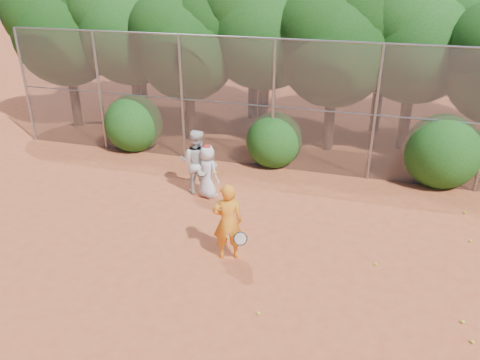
% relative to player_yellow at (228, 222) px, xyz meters
% --- Properties ---
extents(ground, '(80.00, 80.00, 0.00)m').
position_rel_player_yellow_xyz_m(ground, '(0.77, -0.80, -0.89)').
color(ground, '#AA4926').
rests_on(ground, ground).
extents(fence_back, '(20.05, 0.09, 4.03)m').
position_rel_player_yellow_xyz_m(fence_back, '(0.65, 5.20, 1.16)').
color(fence_back, gray).
rests_on(fence_back, ground).
extents(tree_0, '(4.38, 3.81, 6.00)m').
position_rel_player_yellow_xyz_m(tree_0, '(-8.68, 7.24, 3.04)').
color(tree_0, black).
rests_on(tree_0, ground).
extents(tree_1, '(4.64, 4.03, 6.35)m').
position_rel_player_yellow_xyz_m(tree_1, '(-6.18, 7.74, 3.27)').
color(tree_1, black).
rests_on(tree_1, ground).
extents(tree_2, '(3.99, 3.47, 5.47)m').
position_rel_player_yellow_xyz_m(tree_2, '(-3.68, 7.04, 2.69)').
color(tree_2, black).
rests_on(tree_2, ground).
extents(tree_3, '(4.89, 4.26, 6.70)m').
position_rel_player_yellow_xyz_m(tree_3, '(-1.17, 8.05, 3.50)').
color(tree_3, black).
rests_on(tree_3, ground).
extents(tree_4, '(4.19, 3.64, 5.73)m').
position_rel_player_yellow_xyz_m(tree_4, '(1.32, 7.44, 2.87)').
color(tree_4, black).
rests_on(tree_4, ground).
extents(tree_5, '(4.51, 3.92, 6.17)m').
position_rel_player_yellow_xyz_m(tree_5, '(3.82, 8.24, 3.16)').
color(tree_5, black).
rests_on(tree_5, ground).
extents(tree_9, '(4.83, 4.20, 6.62)m').
position_rel_player_yellow_xyz_m(tree_9, '(-7.17, 10.04, 3.45)').
color(tree_9, black).
rests_on(tree_9, ground).
extents(tree_10, '(5.15, 4.48, 7.06)m').
position_rel_player_yellow_xyz_m(tree_10, '(-2.17, 10.25, 3.73)').
color(tree_10, black).
rests_on(tree_10, ground).
extents(tree_11, '(4.64, 4.03, 6.35)m').
position_rel_player_yellow_xyz_m(tree_11, '(2.82, 9.84, 3.27)').
color(tree_11, black).
rests_on(tree_11, ground).
extents(bush_0, '(2.00, 2.00, 2.00)m').
position_rel_player_yellow_xyz_m(bush_0, '(-5.23, 5.50, 0.11)').
color(bush_0, '#144511').
rests_on(bush_0, ground).
extents(bush_1, '(1.80, 1.80, 1.80)m').
position_rel_player_yellow_xyz_m(bush_1, '(-0.23, 5.50, 0.01)').
color(bush_1, '#144511').
rests_on(bush_1, ground).
extents(bush_2, '(2.20, 2.20, 2.20)m').
position_rel_player_yellow_xyz_m(bush_2, '(4.77, 5.50, 0.21)').
color(bush_2, '#144511').
rests_on(bush_2, ground).
extents(player_yellow, '(0.90, 0.64, 1.79)m').
position_rel_player_yellow_xyz_m(player_yellow, '(0.00, 0.00, 0.00)').
color(player_yellow, orange).
rests_on(player_yellow, ground).
extents(player_teen, '(0.88, 0.78, 1.54)m').
position_rel_player_yellow_xyz_m(player_teen, '(-1.46, 2.68, -0.13)').
color(player_teen, silver).
rests_on(player_teen, ground).
extents(player_white, '(0.97, 0.83, 1.87)m').
position_rel_player_yellow_xyz_m(player_white, '(-1.86, 2.84, 0.04)').
color(player_white, silver).
rests_on(player_white, ground).
extents(ball_0, '(0.07, 0.07, 0.07)m').
position_rel_player_yellow_xyz_m(ball_0, '(3.17, 0.60, -0.86)').
color(ball_0, '#C6D226').
rests_on(ball_0, ground).
extents(ball_1, '(0.07, 0.07, 0.07)m').
position_rel_player_yellow_xyz_m(ball_1, '(5.28, 2.21, -0.86)').
color(ball_1, '#C6D226').
rests_on(ball_1, ground).
extents(ball_2, '(0.07, 0.07, 0.07)m').
position_rel_player_yellow_xyz_m(ball_2, '(1.14, -1.65, -0.86)').
color(ball_2, '#C6D226').
rests_on(ball_2, ground).
extents(ball_3, '(0.07, 0.07, 0.07)m').
position_rel_player_yellow_xyz_m(ball_3, '(4.76, -0.80, -0.86)').
color(ball_3, '#C6D226').
rests_on(ball_3, ground).
extents(ball_4, '(0.07, 0.07, 0.07)m').
position_rel_player_yellow_xyz_m(ball_4, '(-0.25, 0.72, -0.86)').
color(ball_4, '#C6D226').
rests_on(ball_4, ground).
extents(ball_5, '(0.07, 0.07, 0.07)m').
position_rel_player_yellow_xyz_m(ball_5, '(5.32, 3.67, -0.86)').
color(ball_5, '#C6D226').
rests_on(ball_5, ground).
extents(ball_6, '(0.07, 0.07, 0.07)m').
position_rel_player_yellow_xyz_m(ball_6, '(4.86, -1.29, -0.86)').
color(ball_6, '#C6D226').
rests_on(ball_6, ground).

